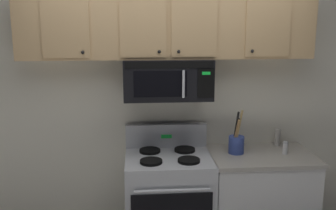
{
  "coord_description": "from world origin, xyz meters",
  "views": [
    {
      "loc": [
        -0.27,
        -2.81,
        2.06
      ],
      "look_at": [
        0.0,
        0.49,
        1.35
      ],
      "focal_mm": 41.53,
      "sensor_mm": 36.0,
      "label": 1
    }
  ],
  "objects_px": {
    "stove_range": "(169,202)",
    "pepper_mill": "(277,137)",
    "utensil_crock_blue": "(236,143)",
    "over_range_microwave": "(167,79)",
    "salt_shaker": "(285,148)"
  },
  "relations": [
    {
      "from": "over_range_microwave",
      "to": "pepper_mill",
      "type": "relative_size",
      "value": 4.74
    },
    {
      "from": "stove_range",
      "to": "pepper_mill",
      "type": "xyz_separation_m",
      "value": [
        1.06,
        0.23,
        0.51
      ]
    },
    {
      "from": "over_range_microwave",
      "to": "utensil_crock_blue",
      "type": "bearing_deg",
      "value": -7.11
    },
    {
      "from": "stove_range",
      "to": "pepper_mill",
      "type": "height_order",
      "value": "stove_range"
    },
    {
      "from": "utensil_crock_blue",
      "to": "pepper_mill",
      "type": "distance_m",
      "value": 0.49
    },
    {
      "from": "stove_range",
      "to": "pepper_mill",
      "type": "distance_m",
      "value": 1.2
    },
    {
      "from": "salt_shaker",
      "to": "utensil_crock_blue",
      "type": "bearing_deg",
      "value": 172.16
    },
    {
      "from": "stove_range",
      "to": "salt_shaker",
      "type": "relative_size",
      "value": 9.57
    },
    {
      "from": "utensil_crock_blue",
      "to": "salt_shaker",
      "type": "relative_size",
      "value": 3.42
    },
    {
      "from": "over_range_microwave",
      "to": "salt_shaker",
      "type": "height_order",
      "value": "over_range_microwave"
    },
    {
      "from": "utensil_crock_blue",
      "to": "stove_range",
      "type": "bearing_deg",
      "value": -176.29
    },
    {
      "from": "over_range_microwave",
      "to": "pepper_mill",
      "type": "xyz_separation_m",
      "value": [
        1.06,
        0.11,
        -0.59
      ]
    },
    {
      "from": "over_range_microwave",
      "to": "pepper_mill",
      "type": "height_order",
      "value": "over_range_microwave"
    },
    {
      "from": "utensil_crock_blue",
      "to": "pepper_mill",
      "type": "height_order",
      "value": "utensil_crock_blue"
    },
    {
      "from": "stove_range",
      "to": "utensil_crock_blue",
      "type": "xyz_separation_m",
      "value": [
        0.61,
        0.04,
        0.53
      ]
    }
  ]
}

